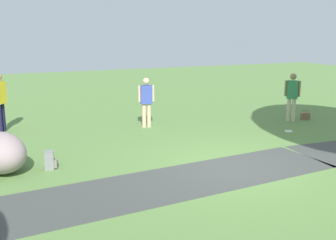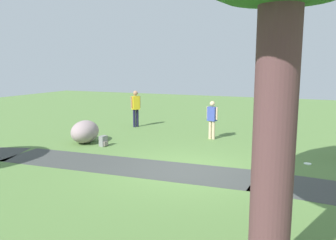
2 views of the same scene
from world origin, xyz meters
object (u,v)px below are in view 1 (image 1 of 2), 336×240
(lawn_boulder, at_px, (0,153))
(handbag_on_grass, at_px, (305,116))
(frisbee_on_grass, at_px, (288,131))
(backpack_by_boulder, at_px, (50,160))
(woman_with_handbag, at_px, (292,94))
(man_near_boulder, at_px, (146,99))
(passerby_on_path, at_px, (0,98))

(lawn_boulder, height_order, handbag_on_grass, lawn_boulder)
(lawn_boulder, relative_size, handbag_on_grass, 5.14)
(handbag_on_grass, distance_m, frisbee_on_grass, 2.02)
(backpack_by_boulder, height_order, frisbee_on_grass, backpack_by_boulder)
(woman_with_handbag, height_order, man_near_boulder, woman_with_handbag)
(backpack_by_boulder, distance_m, frisbee_on_grass, 7.25)
(woman_with_handbag, height_order, handbag_on_grass, woman_with_handbag)
(backpack_by_boulder, bearing_deg, woman_with_handbag, -169.38)
(lawn_boulder, bearing_deg, woman_with_handbag, -171.91)
(handbag_on_grass, bearing_deg, backpack_by_boulder, 9.96)
(passerby_on_path, distance_m, backpack_by_boulder, 4.29)
(backpack_by_boulder, relative_size, frisbee_on_grass, 1.71)
(lawn_boulder, distance_m, passerby_on_path, 3.94)
(man_near_boulder, relative_size, backpack_by_boulder, 3.98)
(lawn_boulder, xyz_separation_m, passerby_on_path, (-0.20, -3.89, 0.62))
(passerby_on_path, bearing_deg, lawn_boulder, 87.05)
(woman_with_handbag, distance_m, handbag_on_grass, 1.06)
(handbag_on_grass, distance_m, backpack_by_boulder, 9.06)
(man_near_boulder, bearing_deg, woman_with_handbag, 164.87)
(passerby_on_path, relative_size, frisbee_on_grass, 7.74)
(man_near_boulder, xyz_separation_m, frisbee_on_grass, (-3.77, 2.38, -0.91))
(woman_with_handbag, bearing_deg, handbag_on_grass, -178.32)
(man_near_boulder, xyz_separation_m, handbag_on_grass, (-5.47, 1.28, -0.78))
(lawn_boulder, relative_size, backpack_by_boulder, 4.42)
(lawn_boulder, bearing_deg, backpack_by_boulder, 167.14)
(man_near_boulder, bearing_deg, lawn_boulder, 30.31)
(passerby_on_path, distance_m, frisbee_on_grass, 8.90)
(frisbee_on_grass, bearing_deg, man_near_boulder, -32.23)
(man_near_boulder, bearing_deg, handbag_on_grass, 166.85)
(woman_with_handbag, bearing_deg, passerby_on_path, -15.83)
(man_near_boulder, distance_m, handbag_on_grass, 5.67)
(handbag_on_grass, relative_size, frisbee_on_grass, 1.47)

